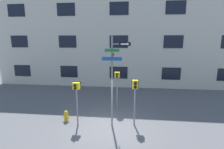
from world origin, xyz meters
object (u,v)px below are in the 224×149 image
object	(u,v)px
street_sign_pole	(113,74)
pedestrian_signal_across	(117,80)
pedestrian_signal_left	(76,91)
pedestrian_signal_right	(135,90)
fire_hydrant	(66,116)

from	to	relation	value
street_sign_pole	pedestrian_signal_across	distance (m)	2.29
pedestrian_signal_left	pedestrian_signal_right	xyz separation A→B (m)	(3.01, 0.33, 0.09)
pedestrian_signal_right	fire_hydrant	world-z (taller)	pedestrian_signal_right
street_sign_pole	pedestrian_signal_left	world-z (taller)	street_sign_pole
pedestrian_signal_across	pedestrian_signal_right	bearing A→B (deg)	-61.04
pedestrian_signal_left	pedestrian_signal_across	bearing A→B (deg)	49.95
pedestrian_signal_left	pedestrian_signal_across	world-z (taller)	pedestrian_signal_across
pedestrian_signal_across	fire_hydrant	distance (m)	3.71
fire_hydrant	pedestrian_signal_right	bearing A→B (deg)	-0.36
street_sign_pole	pedestrian_signal_left	xyz separation A→B (m)	(-1.90, -0.15, -0.91)
pedestrian_signal_right	pedestrian_signal_across	distance (m)	2.23
pedestrian_signal_left	pedestrian_signal_right	size ratio (longest dim) A/B	0.95
street_sign_pole	fire_hydrant	distance (m)	3.65
pedestrian_signal_across	fire_hydrant	xyz separation A→B (m)	(-2.70, -1.93, -1.67)
pedestrian_signal_right	fire_hydrant	xyz separation A→B (m)	(-3.78, 0.02, -1.67)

